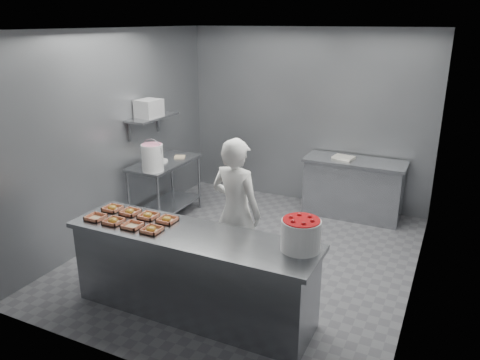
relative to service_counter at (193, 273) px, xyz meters
name	(u,v)px	position (x,y,z in m)	size (l,w,h in m)	color
floor	(248,256)	(0.00, 1.35, -0.45)	(4.50, 4.50, 0.00)	#4C4C51
ceiling	(249,29)	(0.00, 1.35, 2.35)	(4.50, 4.50, 0.00)	white
wall_back	(307,118)	(0.00, 3.60, 0.95)	(4.00, 0.04, 2.80)	slate
wall_left	(116,135)	(-2.00, 1.35, 0.95)	(0.04, 4.50, 2.80)	slate
wall_right	(426,174)	(2.00, 1.35, 0.95)	(0.04, 4.50, 2.80)	slate
service_counter	(193,273)	(0.00, 0.00, 0.00)	(2.60, 0.70, 0.90)	slate
prep_table	(165,181)	(-1.65, 1.95, 0.14)	(0.60, 1.20, 0.90)	slate
back_counter	(353,188)	(0.90, 3.25, 0.00)	(1.50, 0.60, 0.90)	slate
wall_shelf	(152,117)	(-1.82, 1.95, 1.10)	(0.35, 0.90, 0.03)	slate
tray_0	(96,217)	(-1.09, -0.14, 0.47)	(0.19, 0.18, 0.04)	tan
tray_1	(113,221)	(-0.85, -0.14, 0.47)	(0.19, 0.18, 0.06)	tan
tray_2	(132,225)	(-0.61, -0.14, 0.47)	(0.19, 0.18, 0.04)	tan
tray_3	(152,230)	(-0.37, -0.14, 0.47)	(0.19, 0.18, 0.06)	tan
tray_4	(113,208)	(-1.09, 0.14, 0.47)	(0.19, 0.18, 0.06)	tan
tray_5	(130,212)	(-0.85, 0.14, 0.47)	(0.19, 0.18, 0.06)	tan
tray_6	(148,216)	(-0.61, 0.14, 0.47)	(0.19, 0.18, 0.06)	tan
tray_7	(167,220)	(-0.37, 0.14, 0.47)	(0.19, 0.18, 0.06)	tan
worker	(236,212)	(0.11, 0.78, 0.40)	(0.62, 0.41, 1.71)	white
strawberry_tub	(301,234)	(1.08, 0.14, 0.61)	(0.36, 0.36, 0.30)	silver
glaze_bucket	(152,157)	(-1.53, 1.51, 0.65)	(0.31, 0.30, 0.46)	silver
bucket_lid	(158,161)	(-1.72, 1.89, 0.46)	(0.29, 0.29, 0.02)	silver
rag	(180,157)	(-1.56, 2.23, 0.46)	(0.16, 0.13, 0.02)	#CCB28C
appliance	(149,108)	(-1.82, 1.88, 1.24)	(0.29, 0.34, 0.25)	gray
paper_stack	(344,157)	(0.72, 3.25, 0.46)	(0.30, 0.22, 0.04)	silver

